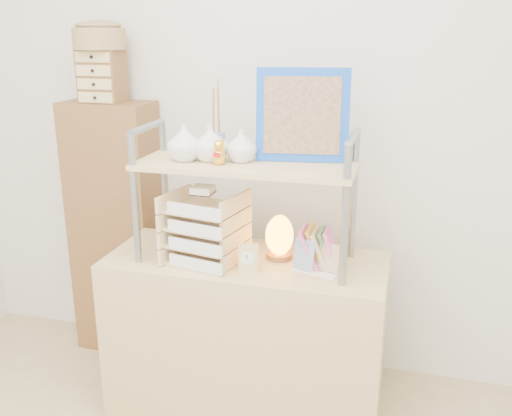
{
  "coord_description": "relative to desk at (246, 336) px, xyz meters",
  "views": [
    {
      "loc": [
        0.64,
        -0.98,
        1.7
      ],
      "look_at": [
        0.04,
        1.2,
        0.98
      ],
      "focal_mm": 40.0,
      "sensor_mm": 36.0,
      "label": 1
    }
  ],
  "objects": [
    {
      "name": "room_shell",
      "position": [
        0.0,
        -0.81,
        1.32
      ],
      "size": [
        3.42,
        3.41,
        2.61
      ],
      "color": "silver",
      "rests_on": "ground"
    },
    {
      "name": "desk",
      "position": [
        0.0,
        0.0,
        0.0
      ],
      "size": [
        1.2,
        0.5,
        0.75
      ],
      "primitive_type": "cube",
      "color": "tan",
      "rests_on": "ground"
    },
    {
      "name": "cabinet",
      "position": [
        -0.82,
        0.37,
        0.3
      ],
      "size": [
        0.46,
        0.25,
        1.35
      ],
      "primitive_type": "cube",
      "rotation": [
        0.0,
        0.0,
        -0.03
      ],
      "color": "brown",
      "rests_on": "ground"
    },
    {
      "name": "hutch",
      "position": [
        -0.01,
        0.01,
        0.81
      ],
      "size": [
        0.9,
        0.34,
        0.8
      ],
      "color": "gray",
      "rests_on": "desk"
    },
    {
      "name": "letter_tray",
      "position": [
        -0.16,
        -0.07,
        0.51
      ],
      "size": [
        0.32,
        0.31,
        0.33
      ],
      "color": "tan",
      "rests_on": "desk"
    },
    {
      "name": "salt_lamp",
      "position": [
        0.14,
        0.05,
        0.47
      ],
      "size": [
        0.13,
        0.12,
        0.19
      ],
      "color": "brown",
      "rests_on": "desk"
    },
    {
      "name": "desk_clock",
      "position": [
        0.04,
        -0.12,
        0.43
      ],
      "size": [
        0.09,
        0.05,
        0.12
      ],
      "color": "#D6B773",
      "rests_on": "desk"
    },
    {
      "name": "postcard_stand",
      "position": [
        0.31,
        -0.06,
        0.41
      ],
      "size": [
        0.2,
        0.11,
        0.14
      ],
      "color": "white",
      "rests_on": "desk"
    },
    {
      "name": "drawer_chest",
      "position": [
        -0.82,
        0.35,
        1.1
      ],
      "size": [
        0.2,
        0.16,
        0.25
      ],
      "color": "brown",
      "rests_on": "cabinet"
    },
    {
      "name": "woven_basket",
      "position": [
        -0.82,
        0.35,
        1.28
      ],
      "size": [
        0.25,
        0.25,
        0.1
      ],
      "primitive_type": "cylinder",
      "color": "brown",
      "rests_on": "drawer_chest"
    }
  ]
}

